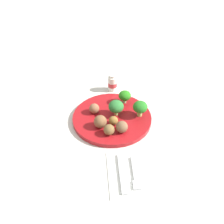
% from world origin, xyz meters
% --- Properties ---
extents(ground_plane, '(4.00, 4.00, 0.00)m').
position_xyz_m(ground_plane, '(0.00, 0.00, 0.00)').
color(ground_plane, beige).
extents(plate, '(0.28, 0.28, 0.02)m').
position_xyz_m(plate, '(0.00, 0.00, 0.01)').
color(plate, maroon).
rests_on(plate, ground_plane).
extents(broccoli_floret_mid_right, '(0.05, 0.05, 0.05)m').
position_xyz_m(broccoli_floret_mid_right, '(-0.08, 0.06, 0.05)').
color(broccoli_floret_mid_right, '#8EC683').
rests_on(broccoli_floret_mid_right, plate).
extents(broccoli_floret_front_right, '(0.05, 0.05, 0.06)m').
position_xyz_m(broccoli_floret_front_right, '(0.01, 0.10, 0.05)').
color(broccoli_floret_front_right, '#AAC767').
rests_on(broccoli_floret_front_right, plate).
extents(broccoli_floret_mid_left, '(0.05, 0.05, 0.06)m').
position_xyz_m(broccoli_floret_mid_left, '(-0.01, 0.02, 0.05)').
color(broccoli_floret_mid_left, '#9CC966').
rests_on(broccoli_floret_mid_left, plate).
extents(meatball_back_right, '(0.04, 0.04, 0.04)m').
position_xyz_m(meatball_back_right, '(0.08, 0.02, 0.04)').
color(meatball_back_right, brown).
rests_on(meatball_back_right, plate).
extents(meatball_near_rim, '(0.03, 0.03, 0.03)m').
position_xyz_m(meatball_near_rim, '(0.04, 0.00, 0.03)').
color(meatball_near_rim, brown).
rests_on(meatball_near_rim, plate).
extents(meatball_front_left, '(0.04, 0.04, 0.04)m').
position_xyz_m(meatball_front_left, '(0.05, -0.05, 0.04)').
color(meatball_front_left, brown).
rests_on(meatball_front_left, plate).
extents(meatball_mid_left, '(0.04, 0.04, 0.04)m').
position_xyz_m(meatball_mid_left, '(0.09, -0.02, 0.03)').
color(meatball_mid_left, brown).
rests_on(meatball_mid_left, plate).
extents(meatball_front_right, '(0.04, 0.04, 0.04)m').
position_xyz_m(meatball_front_right, '(-0.03, -0.06, 0.03)').
color(meatball_front_right, brown).
rests_on(meatball_front_right, plate).
extents(napkin, '(0.17, 0.13, 0.01)m').
position_xyz_m(napkin, '(0.25, 0.02, 0.00)').
color(napkin, white).
rests_on(napkin, ground_plane).
extents(fork, '(0.12, 0.02, 0.01)m').
position_xyz_m(fork, '(0.25, 0.04, 0.01)').
color(fork, silver).
rests_on(fork, napkin).
extents(knife, '(0.15, 0.02, 0.01)m').
position_xyz_m(knife, '(0.25, 0.00, 0.01)').
color(knife, silver).
rests_on(knife, napkin).
extents(yogurt_bottle, '(0.04, 0.04, 0.07)m').
position_xyz_m(yogurt_bottle, '(-0.19, 0.02, 0.03)').
color(yogurt_bottle, white).
rests_on(yogurt_bottle, ground_plane).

